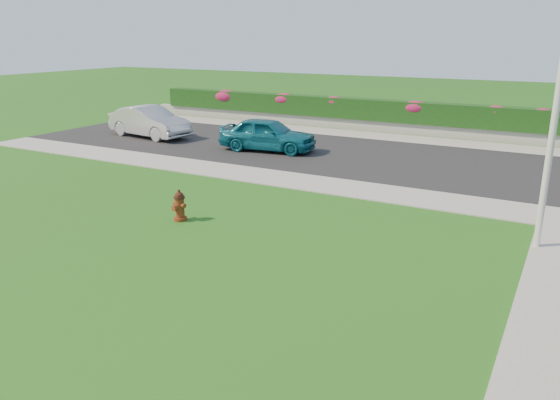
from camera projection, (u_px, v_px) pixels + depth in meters
The scene contains 16 objects.
ground at pixel (181, 293), 11.14m from camera, with size 120.00×120.00×0.00m, color black.
street_far at pixel (288, 148), 25.17m from camera, with size 26.00×8.00×0.04m, color black.
sidewalk_far at pixel (206, 168), 21.44m from camera, with size 24.00×2.00×0.04m, color gray.
sidewalk_beyond at pixel (404, 139), 27.51m from camera, with size 34.00×2.00×0.04m, color gray.
retaining_wall at pixel (413, 129), 28.69m from camera, with size 34.00×0.40×0.60m, color gray.
hedge at pixel (415, 112), 28.52m from camera, with size 32.00×0.90×1.10m, color black.
fire_hydrant at pixel (179, 206), 15.38m from camera, with size 0.47×0.44×0.90m.
sedan_teal at pixel (268, 134), 24.40m from camera, with size 1.74×4.33×1.48m, color #0E586A.
sedan_silver at pixel (149, 122), 27.68m from camera, with size 1.63×4.68×1.54m, color #AEB1B6.
utility_pole at pixel (555, 119), 12.60m from camera, with size 0.16×0.16×6.40m, color silver.
flower_clump_a at pixel (226, 96), 33.84m from camera, with size 1.55×1.00×0.78m, color #AF1E5A.
flower_clump_b at pixel (284, 99), 31.94m from camera, with size 1.34×0.86×0.67m, color #AF1E5A.
flower_clump_c at pixel (334, 101), 30.45m from camera, with size 1.14×0.73×0.57m, color #AF1E5A.
flower_clump_d at pixel (415, 107), 28.34m from camera, with size 1.38×0.89×0.69m, color #AF1E5A.
flower_clump_e at pixel (496, 111), 26.49m from camera, with size 1.10×0.71×0.55m, color #AF1E5A.
flower_clump_f at pixel (543, 114), 25.53m from camera, with size 1.07×0.69×0.53m, color #AF1E5A.
Camera 1 is at (6.65, -7.87, 5.06)m, focal length 35.00 mm.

